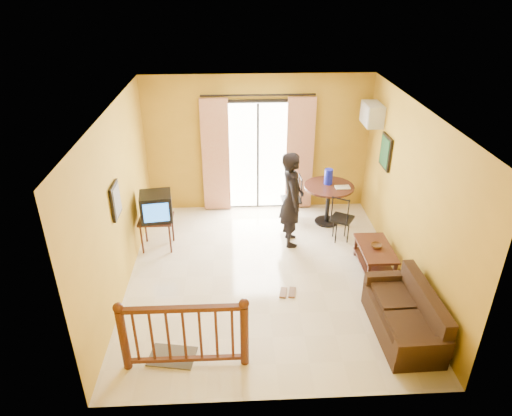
{
  "coord_description": "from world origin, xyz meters",
  "views": [
    {
      "loc": [
        -0.47,
        -6.22,
        4.54
      ],
      "look_at": [
        -0.15,
        0.2,
        1.16
      ],
      "focal_mm": 32.0,
      "sensor_mm": 36.0,
      "label": 1
    }
  ],
  "objects_px": {
    "coffee_table": "(375,254)",
    "sofa": "(406,317)",
    "television": "(156,206)",
    "standing_person": "(292,199)",
    "dining_table": "(329,193)"
  },
  "relations": [
    {
      "from": "coffee_table",
      "to": "dining_table",
      "type": "bearing_deg",
      "value": 107.01
    },
    {
      "from": "television",
      "to": "standing_person",
      "type": "height_order",
      "value": "standing_person"
    },
    {
      "from": "sofa",
      "to": "television",
      "type": "bearing_deg",
      "value": 145.38
    },
    {
      "from": "coffee_table",
      "to": "sofa",
      "type": "xyz_separation_m",
      "value": [
        -0.0,
        -1.56,
        -0.01
      ]
    },
    {
      "from": "television",
      "to": "coffee_table",
      "type": "height_order",
      "value": "television"
    },
    {
      "from": "television",
      "to": "dining_table",
      "type": "bearing_deg",
      "value": 5.32
    },
    {
      "from": "television",
      "to": "coffee_table",
      "type": "relative_size",
      "value": 0.63
    },
    {
      "from": "dining_table",
      "to": "standing_person",
      "type": "height_order",
      "value": "standing_person"
    },
    {
      "from": "dining_table",
      "to": "coffee_table",
      "type": "distance_m",
      "value": 1.74
    },
    {
      "from": "television",
      "to": "coffee_table",
      "type": "xyz_separation_m",
      "value": [
        3.72,
        -0.87,
        -0.56
      ]
    },
    {
      "from": "standing_person",
      "to": "sofa",
      "type": "bearing_deg",
      "value": -153.8
    },
    {
      "from": "television",
      "to": "sofa",
      "type": "relative_size",
      "value": 0.39
    },
    {
      "from": "television",
      "to": "sofa",
      "type": "xyz_separation_m",
      "value": [
        3.72,
        -2.42,
        -0.56
      ]
    },
    {
      "from": "coffee_table",
      "to": "standing_person",
      "type": "distance_m",
      "value": 1.72
    },
    {
      "from": "television",
      "to": "standing_person",
      "type": "relative_size",
      "value": 0.34
    }
  ]
}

